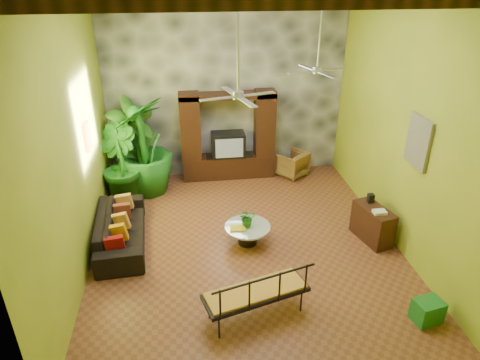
{
  "coord_description": "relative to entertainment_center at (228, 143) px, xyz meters",
  "views": [
    {
      "loc": [
        -1.08,
        -7.09,
        5.09
      ],
      "look_at": [
        -0.09,
        0.2,
        1.36
      ],
      "focal_mm": 32.0,
      "sensor_mm": 36.0,
      "label": 1
    }
  ],
  "objects": [
    {
      "name": "ground",
      "position": [
        0.0,
        -3.14,
        -0.97
      ],
      "size": [
        7.0,
        7.0,
        0.0
      ],
      "primitive_type": "plane",
      "color": "brown",
      "rests_on": "ground"
    },
    {
      "name": "back_wall",
      "position": [
        0.0,
        0.36,
        1.53
      ],
      "size": [
        6.0,
        0.02,
        5.0
      ],
      "primitive_type": "cube",
      "color": "olive",
      "rests_on": "ground"
    },
    {
      "name": "left_wall",
      "position": [
        -3.0,
        -3.14,
        1.53
      ],
      "size": [
        0.02,
        7.0,
        5.0
      ],
      "primitive_type": "cube",
      "color": "olive",
      "rests_on": "ground"
    },
    {
      "name": "right_wall",
      "position": [
        3.0,
        -3.14,
        1.53
      ],
      "size": [
        0.02,
        7.0,
        5.0
      ],
      "primitive_type": "cube",
      "color": "olive",
      "rests_on": "ground"
    },
    {
      "name": "stone_accent_wall",
      "position": [
        0.0,
        0.3,
        1.53
      ],
      "size": [
        5.98,
        0.1,
        4.98
      ],
      "primitive_type": "cube",
      "color": "#3F4248",
      "rests_on": "ground"
    },
    {
      "name": "entertainment_center",
      "position": [
        0.0,
        0.0,
        0.0
      ],
      "size": [
        2.4,
        0.55,
        2.3
      ],
      "color": "black",
      "rests_on": "ground"
    },
    {
      "name": "ceiling_fan_front",
      "position": [
        -0.2,
        -3.54,
        2.44
      ],
      "size": [
        1.28,
        1.28,
        1.86
      ],
      "color": "#B6B6BB",
      "rests_on": "ceiling"
    },
    {
      "name": "ceiling_fan_back",
      "position": [
        1.6,
        -1.94,
        2.44
      ],
      "size": [
        1.28,
        1.28,
        1.86
      ],
      "color": "#B6B6BB",
      "rests_on": "ceiling"
    },
    {
      "name": "wall_art_mask",
      "position": [
        -2.96,
        -2.14,
        1.13
      ],
      "size": [
        0.06,
        0.32,
        0.55
      ],
      "primitive_type": "cube",
      "color": "yellow",
      "rests_on": "left_wall"
    },
    {
      "name": "wall_art_painting",
      "position": [
        2.96,
        -3.74,
        1.33
      ],
      "size": [
        0.06,
        0.7,
        0.9
      ],
      "primitive_type": "cube",
      "color": "#2A679C",
      "rests_on": "right_wall"
    },
    {
      "name": "sofa",
      "position": [
        -2.48,
        -2.76,
        -0.63
      ],
      "size": [
        1.05,
        2.36,
        0.67
      ],
      "primitive_type": "imported",
      "rotation": [
        0.0,
        0.0,
        1.64
      ],
      "color": "black",
      "rests_on": "ground"
    },
    {
      "name": "wicker_armchair",
      "position": [
        1.68,
        -0.16,
        -0.63
      ],
      "size": [
        1.02,
        1.02,
        0.67
      ],
      "primitive_type": "imported",
      "rotation": [
        0.0,
        0.0,
        3.82
      ],
      "color": "olive",
      "rests_on": "ground"
    },
    {
      "name": "tall_plant_a",
      "position": [
        -2.3,
        -0.33,
        0.2
      ],
      "size": [
        1.48,
        1.37,
        2.33
      ],
      "primitive_type": "imported",
      "rotation": [
        0.0,
        0.0,
        0.59
      ],
      "color": "#2F6B1C",
      "rests_on": "ground"
    },
    {
      "name": "tall_plant_b",
      "position": [
        -2.65,
        -0.97,
        -0.01
      ],
      "size": [
        1.29,
        1.34,
        1.9
      ],
      "primitive_type": "imported",
      "rotation": [
        0.0,
        0.0,
        2.19
      ],
      "color": "#1A5F19",
      "rests_on": "ground"
    },
    {
      "name": "tall_plant_c",
      "position": [
        -2.08,
        -0.55,
        0.22
      ],
      "size": [
        1.81,
        1.81,
        2.38
      ],
      "primitive_type": "imported",
      "rotation": [
        0.0,
        0.0,
        4.2
      ],
      "color": "#1C691B",
      "rests_on": "ground"
    },
    {
      "name": "coffee_table",
      "position": [
        0.04,
        -3.11,
        -0.71
      ],
      "size": [
        0.92,
        0.92,
        0.4
      ],
      "rotation": [
        0.0,
        0.0,
        0.04
      ],
      "color": "black",
      "rests_on": "ground"
    },
    {
      "name": "centerpiece_plant",
      "position": [
        0.04,
        -3.09,
        -0.38
      ],
      "size": [
        0.36,
        0.32,
        0.37
      ],
      "primitive_type": "imported",
      "rotation": [
        0.0,
        0.0,
        0.08
      ],
      "color": "#23641A",
      "rests_on": "coffee_table"
    },
    {
      "name": "yellow_tray",
      "position": [
        -0.17,
        -3.18,
        -0.55
      ],
      "size": [
        0.32,
        0.24,
        0.03
      ],
      "primitive_type": "cube",
      "rotation": [
        0.0,
        0.0,
        -0.1
      ],
      "color": "yellow",
      "rests_on": "coffee_table"
    },
    {
      "name": "iron_bench",
      "position": [
        -0.13,
        -5.18,
        -0.44
      ],
      "size": [
        1.76,
        1.04,
        0.57
      ],
      "rotation": [
        0.0,
        0.0,
        0.28
      ],
      "color": "black",
      "rests_on": "ground"
    },
    {
      "name": "side_console",
      "position": [
        2.58,
        -3.32,
        -0.6
      ],
      "size": [
        0.64,
        1.0,
        0.74
      ],
      "primitive_type": "cube",
      "rotation": [
        0.0,
        0.0,
        0.26
      ],
      "color": "#371C11",
      "rests_on": "ground"
    },
    {
      "name": "green_bin",
      "position": [
        2.54,
        -5.59,
        -0.77
      ],
      "size": [
        0.49,
        0.4,
        0.38
      ],
      "primitive_type": "cube",
      "rotation": [
        0.0,
        0.0,
        0.19
      ],
      "color": "#217F33",
      "rests_on": "ground"
    }
  ]
}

